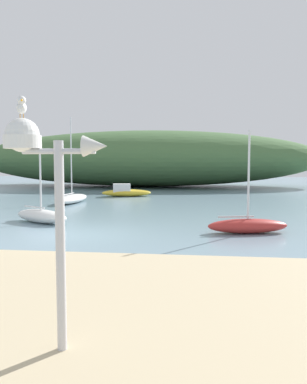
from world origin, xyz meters
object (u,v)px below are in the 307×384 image
Objects in this scene: mast_structure at (40,163)px; sailboat_centre_water at (72,198)px; motorboat_far_left at (125,192)px; sailboat_far_right at (248,225)px; seagull_on_radar at (22,106)px; sailboat_by_sandbar at (41,216)px.

sailboat_centre_water is (-6.21, 19.04, -2.27)m from mast_structure.
mast_structure is 0.73× the size of motorboat_far_left.
sailboat_centre_water is 13.77m from sailboat_far_right.
mast_structure reaches higher than motorboat_far_left.
motorboat_far_left is (-3.46, 24.26, -2.89)m from seagull_on_radar.
mast_structure is 8.39× the size of seagull_on_radar.
sailboat_far_right is at bearing 68.40° from mast_structure.
sailboat_by_sandbar is (-8.59, 1.44, 0.02)m from sailboat_far_right.
motorboat_far_left is at bearing 64.05° from sailboat_centre_water.
seagull_on_radar is 12.29m from sailboat_by_sandbar.
seagull_on_radar is 20.20m from sailboat_centre_water.
sailboat_far_right is (7.46, -14.69, -0.08)m from motorboat_far_left.
sailboat_by_sandbar is at bearing 112.63° from seagull_on_radar.
sailboat_by_sandbar is at bearing 170.51° from sailboat_far_right.
seagull_on_radar is at bearing -175.66° from mast_structure.
sailboat_by_sandbar reaches higher than seagull_on_radar.
motorboat_far_left is 1.06× the size of sailboat_far_right.
motorboat_far_left is 1.08× the size of sailboat_by_sandbar.
sailboat_far_right reaches higher than seagull_on_radar.
mast_structure is at bearing -81.39° from motorboat_far_left.
sailboat_by_sandbar is (-1.13, -13.25, -0.06)m from motorboat_far_left.
sailboat_far_right is at bearing -63.08° from motorboat_far_left.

